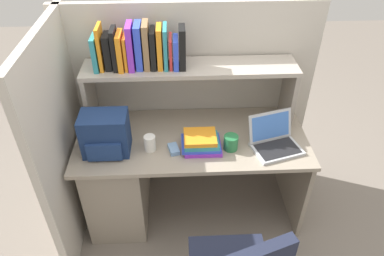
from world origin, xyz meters
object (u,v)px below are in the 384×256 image
object	(u,v)px
paper_cup	(150,143)
computer_mouse	(174,149)
laptop	(274,140)
snack_canister	(231,142)
backpack	(105,134)

from	to	relation	value
paper_cup	computer_mouse	bearing A→B (deg)	-8.83
laptop	snack_canister	bearing A→B (deg)	-178.49
backpack	computer_mouse	size ratio (longest dim) A/B	2.88
laptop	computer_mouse	distance (m)	0.67
laptop	computer_mouse	size ratio (longest dim) A/B	3.57
backpack	snack_canister	distance (m)	0.82
computer_mouse	snack_canister	world-z (taller)	snack_canister
laptop	backpack	distance (m)	1.11
backpack	snack_canister	bearing A→B (deg)	-1.03
computer_mouse	paper_cup	size ratio (longest dim) A/B	0.96
paper_cup	laptop	bearing A→B (deg)	-0.52
computer_mouse	snack_canister	size ratio (longest dim) A/B	1.02
laptop	computer_mouse	bearing A→B (deg)	-178.59
backpack	computer_mouse	xyz separation A→B (m)	(0.44, -0.02, -0.12)
snack_canister	computer_mouse	bearing A→B (deg)	-178.66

